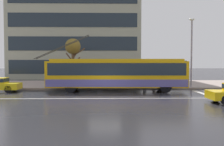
% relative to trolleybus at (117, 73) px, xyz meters
% --- Properties ---
extents(ground_plane, '(160.00, 160.00, 0.00)m').
position_rel_trolleybus_xyz_m(ground_plane, '(-1.06, -3.41, -1.62)').
color(ground_plane, '#242428').
extents(sidewalk_slab, '(80.00, 10.00, 0.14)m').
position_rel_trolleybus_xyz_m(sidewalk_slab, '(-1.06, 6.60, -1.55)').
color(sidewalk_slab, gray).
rests_on(sidewalk_slab, ground_plane).
extents(crosswalk_stripe_edge_near, '(0.44, 4.40, 0.01)m').
position_rel_trolleybus_xyz_m(crosswalk_stripe_edge_near, '(7.18, -1.91, -1.61)').
color(crosswalk_stripe_edge_near, beige).
rests_on(crosswalk_stripe_edge_near, ground_plane).
extents(crosswalk_stripe_inner_a, '(0.44, 4.40, 0.01)m').
position_rel_trolleybus_xyz_m(crosswalk_stripe_inner_a, '(8.08, -1.91, -1.61)').
color(crosswalk_stripe_inner_a, beige).
rests_on(crosswalk_stripe_inner_a, ground_plane).
extents(crosswalk_stripe_center, '(0.44, 4.40, 0.01)m').
position_rel_trolleybus_xyz_m(crosswalk_stripe_center, '(8.98, -1.91, -1.61)').
color(crosswalk_stripe_center, beige).
rests_on(crosswalk_stripe_center, ground_plane).
extents(lane_centre_line, '(72.00, 0.14, 0.01)m').
position_rel_trolleybus_xyz_m(lane_centre_line, '(-1.06, -4.61, -1.61)').
color(lane_centre_line, silver).
rests_on(lane_centre_line, ground_plane).
extents(trolleybus, '(13.69, 2.89, 5.08)m').
position_rel_trolleybus_xyz_m(trolleybus, '(0.00, 0.00, 0.00)').
color(trolleybus, '#DEA20D').
rests_on(trolleybus, ground_plane).
extents(bus_shelter, '(3.83, 1.59, 2.61)m').
position_rel_trolleybus_xyz_m(bus_shelter, '(-0.07, 3.44, 0.45)').
color(bus_shelter, gray).
rests_on(bus_shelter, sidewalk_slab).
extents(pedestrian_at_shelter, '(0.98, 0.98, 1.88)m').
position_rel_trolleybus_xyz_m(pedestrian_at_shelter, '(3.08, 3.16, -0.01)').
color(pedestrian_at_shelter, '#303946').
rests_on(pedestrian_at_shelter, sidewalk_slab).
extents(pedestrian_approaching_curb, '(0.49, 0.49, 1.75)m').
position_rel_trolleybus_xyz_m(pedestrian_approaching_curb, '(-2.87, 4.11, -0.44)').
color(pedestrian_approaching_curb, brown).
rests_on(pedestrian_approaching_curb, sidewalk_slab).
extents(pedestrian_walking_past, '(1.01, 1.01, 1.96)m').
position_rel_trolleybus_xyz_m(pedestrian_walking_past, '(4.16, 4.58, 0.08)').
color(pedestrian_walking_past, black).
rests_on(pedestrian_walking_past, sidewalk_slab).
extents(street_lamp, '(0.60, 0.32, 6.89)m').
position_rel_trolleybus_xyz_m(street_lamp, '(7.62, 2.47, 2.58)').
color(street_lamp, gray).
rests_on(street_lamp, sidewalk_slab).
extents(street_tree_bare, '(2.17, 1.70, 5.07)m').
position_rel_trolleybus_xyz_m(street_tree_bare, '(-4.59, 5.01, 2.57)').
color(street_tree_bare, brown).
rests_on(street_tree_bare, sidewalk_slab).
extents(office_tower_corner_left, '(20.43, 10.56, 21.13)m').
position_rel_trolleybus_xyz_m(office_tower_corner_left, '(-5.84, 20.13, 8.96)').
color(office_tower_corner_left, '#989A86').
rests_on(office_tower_corner_left, ground_plane).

